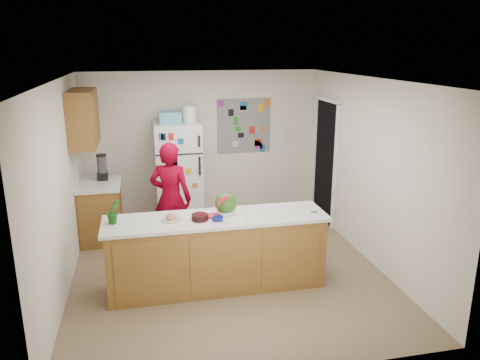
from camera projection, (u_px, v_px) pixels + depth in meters
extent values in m
cube|color=brown|center=(226.00, 267.00, 6.36)|extent=(4.00, 4.50, 0.02)
cube|color=beige|center=(202.00, 144.00, 8.14)|extent=(4.00, 0.02, 2.50)
cube|color=beige|center=(60.00, 188.00, 5.61)|extent=(0.02, 4.50, 2.50)
cube|color=beige|center=(369.00, 170.00, 6.42)|extent=(0.02, 4.50, 2.50)
cube|color=white|center=(224.00, 79.00, 5.67)|extent=(4.00, 4.50, 0.02)
cube|color=black|center=(326.00, 162.00, 7.84)|extent=(0.03, 0.85, 2.04)
cube|color=brown|center=(217.00, 254.00, 5.73)|extent=(2.60, 0.62, 0.88)
cube|color=silver|center=(216.00, 219.00, 5.60)|extent=(2.68, 0.70, 0.04)
cube|color=brown|center=(101.00, 213.00, 7.17)|extent=(0.60, 0.80, 0.86)
cube|color=silver|center=(99.00, 185.00, 7.04)|extent=(0.64, 0.84, 0.04)
cube|color=brown|center=(83.00, 118.00, 6.69)|extent=(0.35, 1.00, 0.80)
cube|color=silver|center=(178.00, 173.00, 7.80)|extent=(0.75, 0.70, 1.70)
cube|color=#5999B2|center=(170.00, 117.00, 7.52)|extent=(0.35, 0.28, 0.18)
cube|color=slate|center=(244.00, 126.00, 8.19)|extent=(0.95, 0.01, 0.95)
imported|color=maroon|center=(171.00, 199.00, 6.60)|extent=(0.70, 0.58, 1.63)
cylinder|color=black|center=(102.00, 168.00, 7.18)|extent=(0.14, 0.14, 0.38)
cube|color=silver|center=(221.00, 215.00, 5.64)|extent=(0.46, 0.38, 0.01)
sphere|color=#204F0E|center=(226.00, 203.00, 5.63)|extent=(0.27, 0.27, 0.27)
cylinder|color=red|center=(214.00, 216.00, 5.57)|extent=(0.18, 0.18, 0.02)
cylinder|color=black|center=(200.00, 217.00, 5.49)|extent=(0.22, 0.22, 0.07)
cylinder|color=white|center=(225.00, 212.00, 5.69)|extent=(0.27, 0.27, 0.06)
cylinder|color=navy|center=(218.00, 219.00, 5.47)|extent=(0.13, 0.13, 0.05)
cylinder|color=beige|center=(171.00, 220.00, 5.49)|extent=(0.30, 0.30, 0.02)
cube|color=white|center=(238.00, 218.00, 5.55)|extent=(0.19, 0.17, 0.02)
cube|color=gray|center=(314.00, 212.00, 5.74)|extent=(0.09, 0.07, 0.01)
imported|color=#0F3C0B|center=(113.00, 211.00, 5.36)|extent=(0.19, 0.18, 0.29)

